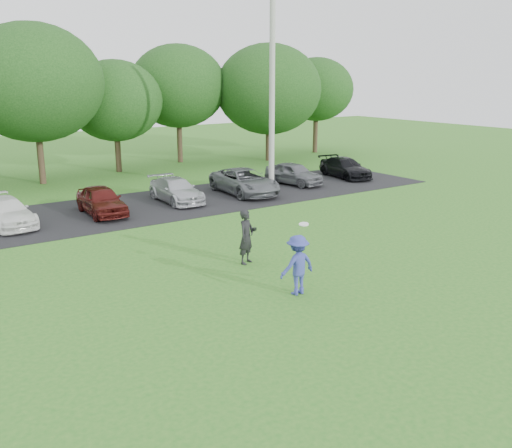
# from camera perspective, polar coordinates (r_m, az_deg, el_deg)

# --- Properties ---
(ground) EXTENTS (100.00, 100.00, 0.00)m
(ground) POSITION_cam_1_polar(r_m,az_deg,el_deg) (16.00, 7.18, -7.16)
(ground) COLOR #296D1F
(ground) RESTS_ON ground
(parking_lot) EXTENTS (32.00, 6.50, 0.03)m
(parking_lot) POSITION_cam_1_polar(r_m,az_deg,el_deg) (26.66, -11.66, 1.63)
(parking_lot) COLOR black
(parking_lot) RESTS_ON ground
(utility_pole) EXTENTS (0.28, 0.28, 9.35)m
(utility_pole) POSITION_cam_1_polar(r_m,az_deg,el_deg) (28.90, 1.61, 12.27)
(utility_pole) COLOR #A7A7A2
(utility_pole) RESTS_ON ground
(frisbee_player) EXTENTS (1.10, 0.63, 2.01)m
(frisbee_player) POSITION_cam_1_polar(r_m,az_deg,el_deg) (15.79, 4.17, -4.09)
(frisbee_player) COLOR #343D94
(frisbee_player) RESTS_ON ground
(camera_bystander) EXTENTS (0.77, 0.67, 1.78)m
(camera_bystander) POSITION_cam_1_polar(r_m,az_deg,el_deg) (18.28, -0.97, -1.28)
(camera_bystander) COLOR black
(camera_bystander) RESTS_ON ground
(parked_cars) EXTENTS (28.17, 5.00, 1.26)m
(parked_cars) POSITION_cam_1_polar(r_m,az_deg,el_deg) (26.49, -12.12, 2.89)
(parked_cars) COLOR silver
(parked_cars) RESTS_ON parking_lot
(tree_row) EXTENTS (42.39, 9.85, 8.64)m
(tree_row) POSITION_cam_1_polar(r_m,az_deg,el_deg) (35.67, -16.13, 12.58)
(tree_row) COLOR #38281C
(tree_row) RESTS_ON ground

